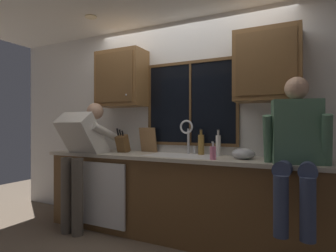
% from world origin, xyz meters
% --- Properties ---
extents(back_wall, '(5.62, 0.12, 2.55)m').
position_xyz_m(back_wall, '(0.00, 0.06, 1.27)').
color(back_wall, silver).
rests_on(back_wall, floor).
extents(ceiling_downlight_left, '(0.14, 0.14, 0.01)m').
position_xyz_m(ceiling_downlight_left, '(-0.97, -0.60, 2.54)').
color(ceiling_downlight_left, '#FFEAB2').
extents(window_glass, '(1.10, 0.02, 0.95)m').
position_xyz_m(window_glass, '(0.07, -0.01, 1.52)').
color(window_glass, black).
extents(window_frame_top, '(1.17, 0.02, 0.04)m').
position_xyz_m(window_frame_top, '(0.07, -0.02, 2.02)').
color(window_frame_top, brown).
extents(window_frame_bottom, '(1.17, 0.02, 0.04)m').
position_xyz_m(window_frame_bottom, '(0.07, -0.02, 1.03)').
color(window_frame_bottom, brown).
extents(window_frame_left, '(0.03, 0.02, 0.95)m').
position_xyz_m(window_frame_left, '(-0.50, -0.02, 1.52)').
color(window_frame_left, brown).
extents(window_frame_right, '(0.03, 0.02, 0.95)m').
position_xyz_m(window_frame_right, '(0.63, -0.02, 1.52)').
color(window_frame_right, brown).
extents(window_mullion_center, '(0.02, 0.02, 0.95)m').
position_xyz_m(window_mullion_center, '(0.07, -0.02, 1.52)').
color(window_mullion_center, brown).
extents(lower_cabinet_run, '(3.22, 0.58, 0.88)m').
position_xyz_m(lower_cabinet_run, '(0.00, -0.29, 0.44)').
color(lower_cabinet_run, brown).
rests_on(lower_cabinet_run, floor).
extents(countertop, '(3.28, 0.62, 0.04)m').
position_xyz_m(countertop, '(0.00, -0.31, 0.90)').
color(countertop, beige).
rests_on(countertop, lower_cabinet_run).
extents(dishwasher_front, '(0.60, 0.02, 0.74)m').
position_xyz_m(dishwasher_front, '(-0.77, -0.61, 0.46)').
color(dishwasher_front, white).
extents(upper_cabinet_left, '(0.65, 0.36, 0.72)m').
position_xyz_m(upper_cabinet_left, '(-0.84, -0.17, 1.86)').
color(upper_cabinet_left, brown).
extents(upper_cabinet_right, '(0.65, 0.36, 0.72)m').
position_xyz_m(upper_cabinet_right, '(0.97, -0.17, 1.86)').
color(upper_cabinet_right, brown).
extents(sink, '(0.80, 0.46, 0.21)m').
position_xyz_m(sink, '(0.07, -0.30, 0.82)').
color(sink, silver).
rests_on(sink, lower_cabinet_run).
extents(faucet, '(0.18, 0.09, 0.40)m').
position_xyz_m(faucet, '(0.07, -0.12, 1.17)').
color(faucet, silver).
rests_on(faucet, countertop).
extents(person_standing, '(0.53, 0.70, 1.54)m').
position_xyz_m(person_standing, '(-1.11, -0.61, 0.96)').
color(person_standing, '#595147').
rests_on(person_standing, floor).
extents(person_sitting_on_counter, '(0.54, 0.64, 1.26)m').
position_xyz_m(person_sitting_on_counter, '(1.25, -0.57, 1.10)').
color(person_sitting_on_counter, '#384260').
rests_on(person_sitting_on_counter, countertop).
extents(knife_block, '(0.12, 0.18, 0.32)m').
position_xyz_m(knife_block, '(-0.74, -0.28, 1.03)').
color(knife_block, brown).
rests_on(knife_block, countertop).
extents(cutting_board, '(0.23, 0.08, 0.31)m').
position_xyz_m(cutting_board, '(-0.49, -0.08, 1.07)').
color(cutting_board, '#997047').
rests_on(cutting_board, countertop).
extents(mixing_bowl, '(0.23, 0.23, 0.11)m').
position_xyz_m(mixing_bowl, '(0.76, -0.31, 0.97)').
color(mixing_bowl, '#B7B7BC').
rests_on(mixing_bowl, countertop).
extents(soap_dispenser, '(0.06, 0.07, 0.18)m').
position_xyz_m(soap_dispenser, '(0.50, -0.50, 0.99)').
color(soap_dispenser, pink).
rests_on(soap_dispenser, countertop).
extents(bottle_green_glass, '(0.06, 0.06, 0.29)m').
position_xyz_m(bottle_green_glass, '(0.44, -0.10, 1.04)').
color(bottle_green_glass, silver).
rests_on(bottle_green_glass, countertop).
extents(bottle_tall_clear, '(0.07, 0.07, 0.30)m').
position_xyz_m(bottle_tall_clear, '(0.23, -0.10, 1.04)').
color(bottle_tall_clear, olive).
rests_on(bottle_tall_clear, countertop).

